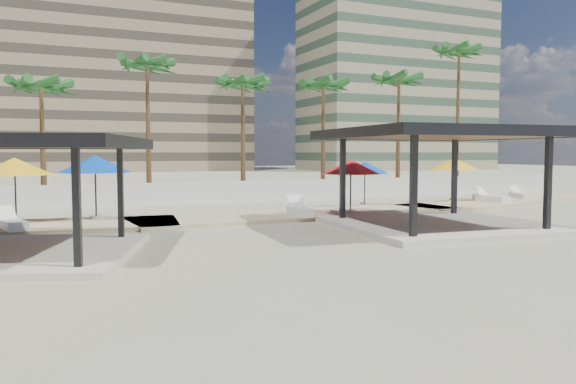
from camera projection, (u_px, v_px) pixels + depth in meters
name	position (u px, v px, depth m)	size (l,w,h in m)	color
ground	(340.00, 240.00, 18.85)	(200.00, 200.00, 0.00)	tan
promenade	(298.00, 213.00, 26.65)	(44.45, 7.97, 0.24)	#C6B284
boundary_wall	(209.00, 192.00, 33.41)	(56.00, 0.30, 1.20)	silver
building_mid	(127.00, 83.00, 90.64)	(38.00, 16.00, 30.40)	#847259
building_east	(397.00, 70.00, 97.22)	(32.00, 15.00, 36.40)	gray
pavilion_central	(437.00, 169.00, 21.53)	(8.17, 8.17, 3.84)	beige
pavilion_west	(13.00, 186.00, 15.57)	(8.46, 8.46, 3.37)	beige
umbrella_b	(15.00, 167.00, 22.35)	(2.90, 2.90, 2.56)	beige
umbrella_c	(351.00, 167.00, 25.51)	(3.26, 3.26, 2.45)	beige
umbrella_d	(365.00, 168.00, 29.77)	(2.93, 2.93, 2.27)	beige
umbrella_e	(454.00, 164.00, 32.16)	(3.02, 3.02, 2.45)	beige
umbrella_f	(95.00, 164.00, 23.22)	(3.14, 3.14, 2.65)	beige
lounger_a	(11.00, 224.00, 20.25)	(1.23, 2.17, 0.78)	white
lounger_b	(299.00, 211.00, 24.65)	(1.14, 2.32, 0.84)	white
lounger_c	(490.00, 198.00, 31.71)	(1.00, 2.25, 0.82)	white
lounger_d	(520.00, 195.00, 34.42)	(1.11, 1.96, 0.71)	white
palm_c	(41.00, 90.00, 31.29)	(3.00, 3.00, 7.47)	brown
palm_d	(147.00, 70.00, 34.33)	(3.00, 3.00, 9.14)	brown
palm_e	(243.00, 88.00, 36.35)	(3.00, 3.00, 8.24)	brown
palm_f	(323.00, 90.00, 38.94)	(3.00, 3.00, 8.42)	brown
palm_g	(399.00, 84.00, 40.95)	(3.00, 3.00, 9.10)	brown
palm_h	(459.00, 58.00, 43.75)	(3.00, 3.00, 11.67)	brown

